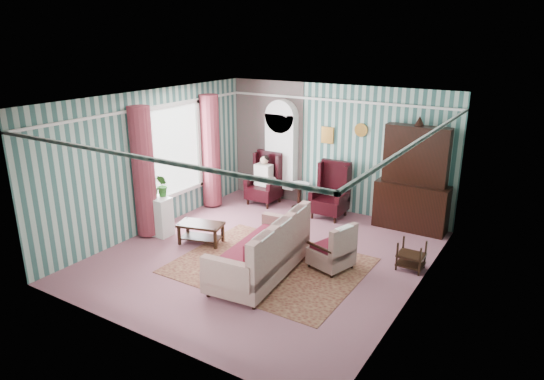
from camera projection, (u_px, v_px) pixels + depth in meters
The scene contains 17 objects.
floor at pixel (265, 256), 9.06m from camera, with size 6.00×6.00×0.00m, color #995962.
room_shell at pixel (241, 145), 8.89m from camera, with size 5.53×6.02×2.91m.
bookcase at pixel (281, 157), 11.69m from camera, with size 0.80×0.28×2.24m, color white.
dresser_hutch at pixel (414, 175), 9.94m from camera, with size 1.50×0.56×2.36m, color black.
wingback_left at pixel (264, 179), 11.65m from camera, with size 0.76×0.80×1.25m, color black.
wingback_right at pixel (330, 191), 10.77m from camera, with size 0.76×0.80×1.25m, color black.
seated_woman at pixel (264, 180), 11.66m from camera, with size 0.44×0.40×1.18m, color silver, non-canonical shape.
round_side_table at pixel (299, 196), 11.42m from camera, with size 0.50×0.50×0.60m, color black.
nest_table at pixel (411, 255), 8.47m from camera, with size 0.45×0.38×0.54m, color black.
plant_stand at pixel (158, 216), 9.90m from camera, with size 0.55×0.35×0.80m, color white.
rug at pixel (270, 265), 8.67m from camera, with size 3.20×2.60×0.01m, color #4C191E.
sofa at pixel (259, 247), 8.15m from camera, with size 2.19×1.02×1.06m, color #B7A88E.
floral_armchair at pixel (331, 245), 8.46m from camera, with size 0.71×0.89×0.89m, color #C7B49A.
coffee_table at pixel (201, 233), 9.54m from camera, with size 0.87×0.47×0.42m, color black.
potted_plant_a at pixel (149, 188), 9.66m from camera, with size 0.40×0.35×0.45m, color #1D5219.
potted_plant_b at pixel (163, 186), 9.77m from camera, with size 0.26×0.21×0.46m, color #26551A.
potted_plant_c at pixel (152, 187), 9.77m from camera, with size 0.24×0.24×0.42m, color #1C4E18.
Camera 1 is at (4.46, -6.93, 3.98)m, focal length 32.00 mm.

